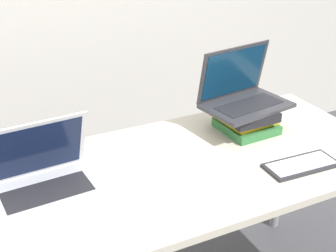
{
  "coord_description": "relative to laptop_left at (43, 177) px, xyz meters",
  "views": [
    {
      "loc": [
        -0.67,
        -0.96,
        1.7
      ],
      "look_at": [
        -0.01,
        0.38,
        0.96
      ],
      "focal_mm": 50.0,
      "sensor_mm": 36.0,
      "label": 1
    }
  ],
  "objects": [
    {
      "name": "book_stack",
      "position": [
        0.89,
        0.09,
        0.0
      ],
      "size": [
        0.24,
        0.28,
        0.11
      ],
      "color": "#33753D",
      "rests_on": "desk"
    },
    {
      "name": "desk",
      "position": [
        0.46,
        -0.07,
        -0.13
      ],
      "size": [
        1.76,
        0.76,
        0.78
      ],
      "color": "beige",
      "rests_on": "ground_plane"
    },
    {
      "name": "laptop_left",
      "position": [
        0.0,
        0.0,
        0.0
      ],
      "size": [
        0.38,
        0.28,
        0.26
      ],
      "color": "silver",
      "rests_on": "desk"
    },
    {
      "name": "laptop_on_books",
      "position": [
        0.89,
        0.11,
        0.1
      ],
      "size": [
        0.39,
        0.29,
        0.25
      ],
      "color": "#333338",
      "rests_on": "book_stack"
    },
    {
      "name": "wireless_keyboard",
      "position": [
        0.91,
        -0.27,
        -0.04
      ],
      "size": [
        0.29,
        0.14,
        0.01
      ],
      "color": "#28282D",
      "rests_on": "desk"
    }
  ]
}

